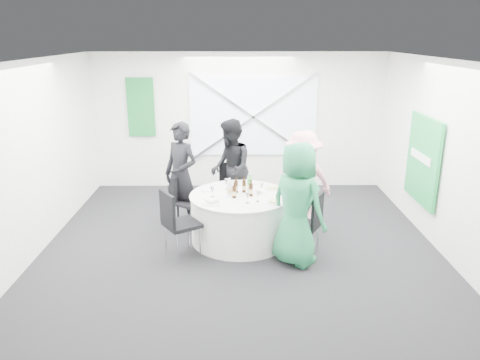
{
  "coord_description": "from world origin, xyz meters",
  "views": [
    {
      "loc": [
        -0.07,
        -6.62,
        3.14
      ],
      "look_at": [
        0.0,
        0.2,
        1.0
      ],
      "focal_mm": 35.0,
      "sensor_mm": 36.0,
      "label": 1
    }
  ],
  "objects_px": {
    "person_man_back_left": "(181,175)",
    "chair_back_left": "(186,197)",
    "banquet_table": "(240,218)",
    "chair_back_right": "(299,195)",
    "chair_front_left": "(176,219)",
    "green_water_bottle": "(250,186)",
    "person_man_back": "(231,169)",
    "clear_water_bottle": "(230,189)",
    "person_woman_pink": "(302,182)",
    "chair_back": "(231,184)",
    "chair_front_right": "(309,220)",
    "person_woman_green": "(297,204)"
  },
  "relations": [
    {
      "from": "chair_front_left",
      "to": "person_woman_pink",
      "type": "xyz_separation_m",
      "value": [
        1.94,
        0.97,
        0.24
      ]
    },
    {
      "from": "person_woman_pink",
      "to": "green_water_bottle",
      "type": "height_order",
      "value": "person_woman_pink"
    },
    {
      "from": "chair_front_left",
      "to": "clear_water_bottle",
      "type": "height_order",
      "value": "clear_water_bottle"
    },
    {
      "from": "person_man_back",
      "to": "green_water_bottle",
      "type": "relative_size",
      "value": 5.65
    },
    {
      "from": "person_man_back_left",
      "to": "person_woman_green",
      "type": "bearing_deg",
      "value": -4.26
    },
    {
      "from": "chair_back_left",
      "to": "clear_water_bottle",
      "type": "distance_m",
      "value": 1.05
    },
    {
      "from": "banquet_table",
      "to": "chair_front_right",
      "type": "bearing_deg",
      "value": -29.12
    },
    {
      "from": "chair_front_right",
      "to": "green_water_bottle",
      "type": "bearing_deg",
      "value": -97.06
    },
    {
      "from": "banquet_table",
      "to": "chair_back_right",
      "type": "relative_size",
      "value": 1.7
    },
    {
      "from": "chair_front_left",
      "to": "person_man_back_left",
      "type": "bearing_deg",
      "value": -29.9
    },
    {
      "from": "person_woman_pink",
      "to": "clear_water_bottle",
      "type": "xyz_separation_m",
      "value": [
        -1.18,
        -0.42,
        0.03
      ]
    },
    {
      "from": "chair_back_left",
      "to": "chair_front_left",
      "type": "relative_size",
      "value": 0.85
    },
    {
      "from": "person_man_back_left",
      "to": "clear_water_bottle",
      "type": "distance_m",
      "value": 1.1
    },
    {
      "from": "chair_back_right",
      "to": "chair_front_right",
      "type": "distance_m",
      "value": 1.19
    },
    {
      "from": "person_man_back_left",
      "to": "chair_back_left",
      "type": "bearing_deg",
      "value": -16.77
    },
    {
      "from": "chair_back_left",
      "to": "chair_front_left",
      "type": "distance_m",
      "value": 1.19
    },
    {
      "from": "person_woman_pink",
      "to": "chair_back_right",
      "type": "bearing_deg",
      "value": -109.44
    },
    {
      "from": "chair_back",
      "to": "chair_back_right",
      "type": "height_order",
      "value": "chair_back_right"
    },
    {
      "from": "green_water_bottle",
      "to": "chair_front_left",
      "type": "bearing_deg",
      "value": -148.79
    },
    {
      "from": "chair_back_right",
      "to": "person_man_back",
      "type": "distance_m",
      "value": 1.29
    },
    {
      "from": "chair_front_left",
      "to": "green_water_bottle",
      "type": "relative_size",
      "value": 3.3
    },
    {
      "from": "banquet_table",
      "to": "clear_water_bottle",
      "type": "height_order",
      "value": "clear_water_bottle"
    },
    {
      "from": "chair_front_right",
      "to": "clear_water_bottle",
      "type": "bearing_deg",
      "value": -84.77
    },
    {
      "from": "chair_front_left",
      "to": "chair_back_left",
      "type": "bearing_deg",
      "value": -33.09
    },
    {
      "from": "chair_back_left",
      "to": "banquet_table",
      "type": "bearing_deg",
      "value": -90.0
    },
    {
      "from": "green_water_bottle",
      "to": "clear_water_bottle",
      "type": "xyz_separation_m",
      "value": [
        -0.31,
        -0.11,
        -0.01
      ]
    },
    {
      "from": "chair_back_left",
      "to": "chair_front_left",
      "type": "xyz_separation_m",
      "value": [
        -0.01,
        -1.18,
        0.09
      ]
    },
    {
      "from": "chair_front_right",
      "to": "person_woman_pink",
      "type": "xyz_separation_m",
      "value": [
        0.02,
        0.94,
        0.28
      ]
    },
    {
      "from": "chair_back_right",
      "to": "chair_front_left",
      "type": "height_order",
      "value": "chair_front_left"
    },
    {
      "from": "chair_back_left",
      "to": "chair_front_right",
      "type": "distance_m",
      "value": 2.23
    },
    {
      "from": "chair_back_right",
      "to": "person_man_back_left",
      "type": "distance_m",
      "value": 2.02
    },
    {
      "from": "chair_front_right",
      "to": "clear_water_bottle",
      "type": "relative_size",
      "value": 3.39
    },
    {
      "from": "banquet_table",
      "to": "chair_back_right",
      "type": "distance_m",
      "value": 1.2
    },
    {
      "from": "person_man_back",
      "to": "clear_water_bottle",
      "type": "height_order",
      "value": "person_man_back"
    },
    {
      "from": "banquet_table",
      "to": "person_woman_pink",
      "type": "height_order",
      "value": "person_woman_pink"
    },
    {
      "from": "chair_front_right",
      "to": "person_man_back_left",
      "type": "distance_m",
      "value": 2.36
    },
    {
      "from": "chair_back",
      "to": "person_woman_green",
      "type": "xyz_separation_m",
      "value": [
        0.94,
        -1.96,
        0.34
      ]
    },
    {
      "from": "person_man_back_left",
      "to": "chair_back_right",
      "type": "bearing_deg",
      "value": 33.37
    },
    {
      "from": "person_man_back",
      "to": "person_woman_pink",
      "type": "relative_size",
      "value": 1.04
    },
    {
      "from": "clear_water_bottle",
      "to": "chair_back_right",
      "type": "bearing_deg",
      "value": 29.84
    },
    {
      "from": "banquet_table",
      "to": "person_woman_pink",
      "type": "bearing_deg",
      "value": 20.6
    },
    {
      "from": "chair_back_left",
      "to": "person_man_back",
      "type": "relative_size",
      "value": 0.5
    },
    {
      "from": "banquet_table",
      "to": "clear_water_bottle",
      "type": "bearing_deg",
      "value": -165.28
    },
    {
      "from": "chair_front_left",
      "to": "person_woman_pink",
      "type": "height_order",
      "value": "person_woman_pink"
    },
    {
      "from": "person_man_back_left",
      "to": "green_water_bottle",
      "type": "height_order",
      "value": "person_man_back_left"
    },
    {
      "from": "chair_back_left",
      "to": "person_man_back_left",
      "type": "xyz_separation_m",
      "value": [
        -0.07,
        0.09,
        0.38
      ]
    },
    {
      "from": "banquet_table",
      "to": "chair_back",
      "type": "relative_size",
      "value": 1.7
    },
    {
      "from": "person_woman_green",
      "to": "chair_front_right",
      "type": "bearing_deg",
      "value": -92.39
    },
    {
      "from": "person_man_back_left",
      "to": "person_woman_pink",
      "type": "relative_size",
      "value": 1.05
    },
    {
      "from": "person_man_back",
      "to": "green_water_bottle",
      "type": "bearing_deg",
      "value": 8.72
    }
  ]
}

